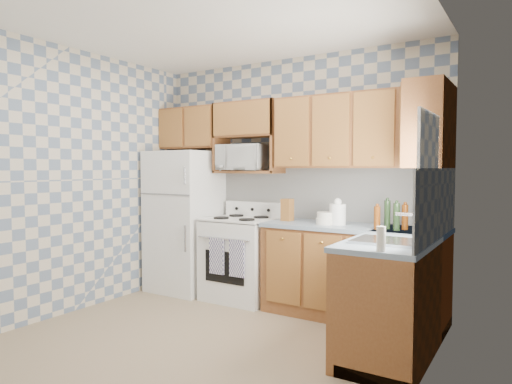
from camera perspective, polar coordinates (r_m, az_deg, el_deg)
floor at (r=4.07m, az=-6.51°, el=-18.35°), size 3.40×3.40×0.00m
back_wall at (r=5.14m, az=4.52°, el=1.55°), size 3.40×0.02×2.70m
right_wall at (r=3.04m, az=19.34°, el=0.40°), size 0.02×3.20×2.70m
backsplash_back at (r=4.97m, az=8.57°, el=-0.26°), size 2.60×0.02×0.56m
backsplash_right at (r=3.84m, az=21.74°, el=-1.39°), size 0.02×1.60×0.56m
refrigerator at (r=5.60m, az=-8.88°, el=-3.59°), size 0.75×0.70×1.68m
stove_body at (r=5.20m, az=-1.84°, el=-8.42°), size 0.76×0.65×0.90m
cooktop at (r=5.13m, az=-1.85°, el=-3.43°), size 0.76×0.65×0.02m
backguard at (r=5.35m, az=-0.22°, el=-2.14°), size 0.76×0.08×0.17m
dish_towel_left at (r=4.95m, az=-4.92°, el=-7.98°), size 0.18×0.02×0.39m
dish_towel_right at (r=4.81m, az=-2.39°, el=-8.32°), size 0.18×0.02×0.39m
base_cabinets_back at (r=4.65m, az=11.95°, el=-9.98°), size 1.75×0.60×0.88m
base_cabinets_right at (r=4.02m, az=17.36°, el=-12.11°), size 0.60×1.60×0.88m
countertop_back at (r=4.57m, az=11.99°, el=-4.35°), size 1.77×0.63×0.04m
countertop_right at (r=3.93m, az=17.40°, el=-5.61°), size 0.63×1.60×0.04m
upper_cabinets_back at (r=4.68m, az=12.71°, el=7.48°), size 1.75×0.33×0.74m
upper_cabinets_fridge at (r=5.74m, az=-7.87°, el=7.88°), size 0.82×0.33×0.50m
upper_cabinets_right at (r=4.31m, az=20.92°, el=7.74°), size 0.33×0.70×0.74m
microwave_shelf at (r=5.23m, az=-0.89°, el=2.52°), size 0.80×0.33×0.03m
microwave at (r=5.24m, az=-1.69°, el=4.31°), size 0.59×0.44×0.30m
sink at (r=3.59m, az=16.08°, el=-6.00°), size 0.48×0.40×0.03m
window at (r=3.48m, az=20.73°, el=2.33°), size 0.02×0.66×0.86m
bottle_0 at (r=4.37m, az=16.08°, el=-2.73°), size 0.06×0.06×0.26m
bottle_1 at (r=4.28m, az=17.15°, el=-2.98°), size 0.06×0.06×0.25m
bottle_2 at (r=4.37m, az=18.12°, el=-2.99°), size 0.06×0.06×0.23m
bottle_3 at (r=4.31m, az=14.89°, el=-3.14°), size 0.06×0.06×0.21m
knife_block at (r=4.86m, az=3.93°, el=-2.23°), size 0.11×0.11×0.23m
electric_kettle at (r=4.59m, az=10.17°, el=-2.76°), size 0.16×0.16×0.21m
food_containers at (r=4.59m, az=8.64°, el=-3.26°), size 0.18×0.18×0.12m
soap_bottle at (r=3.18m, az=15.35°, el=-5.68°), size 0.06×0.06×0.17m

